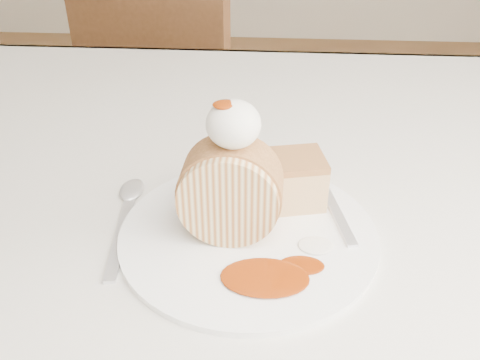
{
  "coord_description": "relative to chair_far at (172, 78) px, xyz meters",
  "views": [
    {
      "loc": [
        0.01,
        -0.42,
        1.13
      ],
      "look_at": [
        -0.02,
        0.05,
        0.82
      ],
      "focal_mm": 40.0,
      "sensor_mm": 36.0,
      "label": 1
    }
  ],
  "objects": [
    {
      "name": "whipped_cream",
      "position": [
        0.25,
        -0.95,
        0.35
      ],
      "size": [
        0.06,
        0.06,
        0.05
      ],
      "primitive_type": "ellipsoid",
      "color": "silver",
      "rests_on": "roulade_slice"
    },
    {
      "name": "spoon",
      "position": [
        0.13,
        -0.97,
        0.21
      ],
      "size": [
        0.04,
        0.18,
        0.0
      ],
      "primitive_type": "cube",
      "rotation": [
        0.0,
        0.0,
        0.09
      ],
      "color": "silver",
      "rests_on": "table"
    },
    {
      "name": "table",
      "position": [
        0.28,
        -0.8,
        0.12
      ],
      "size": [
        1.4,
        0.9,
        0.75
      ],
      "color": "beige",
      "rests_on": "ground"
    },
    {
      "name": "caramel_drizzle",
      "position": [
        0.25,
        -0.95,
        0.38
      ],
      "size": [
        0.03,
        0.02,
        0.01
      ],
      "primitive_type": "ellipsoid",
      "color": "#7A2705",
      "rests_on": "whipped_cream"
    },
    {
      "name": "fork",
      "position": [
        0.37,
        -0.92,
        0.22
      ],
      "size": [
        0.06,
        0.17,
        0.0
      ],
      "primitive_type": "cube",
      "rotation": [
        0.0,
        0.0,
        0.22
      ],
      "color": "silver",
      "rests_on": "plate"
    },
    {
      "name": "cake_chunk",
      "position": [
        0.32,
        -0.89,
        0.25
      ],
      "size": [
        0.08,
        0.07,
        0.05
      ],
      "primitive_type": "cube",
      "rotation": [
        0.0,
        0.0,
        0.22
      ],
      "color": "#AB6D40",
      "rests_on": "plate"
    },
    {
      "name": "caramel_pool",
      "position": [
        0.29,
        -1.03,
        0.22
      ],
      "size": [
        0.1,
        0.08,
        0.0
      ],
      "primitive_type": null,
      "rotation": [
        0.0,
        0.0,
        0.22
      ],
      "color": "#7A2705",
      "rests_on": "plate"
    },
    {
      "name": "roulade_slice",
      "position": [
        0.25,
        -0.96,
        0.27
      ],
      "size": [
        0.11,
        0.06,
        0.11
      ],
      "primitive_type": "cylinder",
      "rotation": [
        1.57,
        0.0,
        -0.03
      ],
      "color": "beige",
      "rests_on": "plate"
    },
    {
      "name": "chair_far",
      "position": [
        0.0,
        0.0,
        0.0
      ],
      "size": [
        0.56,
        0.56,
        0.94
      ],
      "rotation": [
        0.0,
        0.0,
        2.83
      ],
      "color": "brown",
      "rests_on": "ground"
    },
    {
      "name": "plate",
      "position": [
        0.27,
        -0.96,
        0.22
      ],
      "size": [
        0.34,
        0.34,
        0.01
      ],
      "primitive_type": "cylinder",
      "rotation": [
        0.0,
        0.0,
        0.22
      ],
      "color": "white",
      "rests_on": "table"
    }
  ]
}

